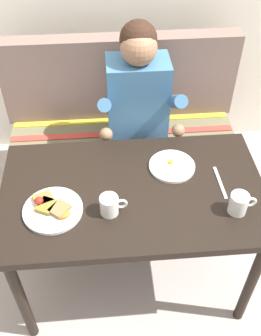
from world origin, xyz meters
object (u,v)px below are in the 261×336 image
plate_breakfast (52,209)px  coffee_mug (110,205)px  table (133,202)px  plate_eggs (172,166)px  knife (220,182)px  couch (123,145)px  coffee_mug_second (239,203)px  person (139,109)px

plate_breakfast → coffee_mug: size_ratio=2.17×
table → plate_eggs: (0.20, 0.13, 0.09)m
plate_eggs → knife: size_ratio=1.10×
couch → knife: size_ratio=7.20×
plate_eggs → plate_breakfast: bearing=-158.1°
plate_breakfast → knife: bearing=7.7°
coffee_mug → coffee_mug_second: size_ratio=1.00×
coffee_mug → couch: bearing=82.9°
plate_eggs → knife: bearing=-30.2°
coffee_mug_second → plate_eggs: bearing=129.5°
table → coffee_mug_second: size_ratio=10.17×
couch → plate_eggs: 0.78m
table → plate_breakfast: 0.38m
plate_breakfast → couch: bearing=67.4°
plate_eggs → coffee_mug_second: bearing=-50.5°
couch → coffee_mug: bearing=-97.1°
person → coffee_mug: size_ratio=10.27×
table → coffee_mug_second: 0.48m
table → coffee_mug_second: bearing=-20.1°
table → person: 0.60m
person → plate_breakfast: 0.81m
plate_eggs → coffee_mug: coffee_mug is taller
person → plate_eggs: (0.11, -0.46, -0.00)m
knife → plate_eggs: bearing=148.0°
plate_breakfast → table: bearing=14.6°
plate_breakfast → plate_eggs: size_ratio=1.17×
plate_eggs → knife: (0.20, -0.12, -0.01)m
coffee_mug → knife: size_ratio=0.59×
plate_breakfast → plate_eggs: (0.55, 0.22, -0.01)m
person → knife: (0.32, -0.58, -0.01)m
plate_breakfast → plate_eggs: bearing=21.9°
person → coffee_mug_second: size_ratio=10.27×
table → coffee_mug: (-0.11, -0.12, 0.13)m
plate_breakfast → person: bearing=57.2°
knife → table: bearing=179.6°
plate_breakfast → coffee_mug_second: size_ratio=2.17×
coffee_mug → knife: bearing=14.3°
couch → coffee_mug_second: couch is taller
coffee_mug → knife: 0.53m
plate_breakfast → coffee_mug: bearing=-6.2°
plate_breakfast → coffee_mug_second: bearing=-4.7°
coffee_mug → plate_eggs: bearing=39.2°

